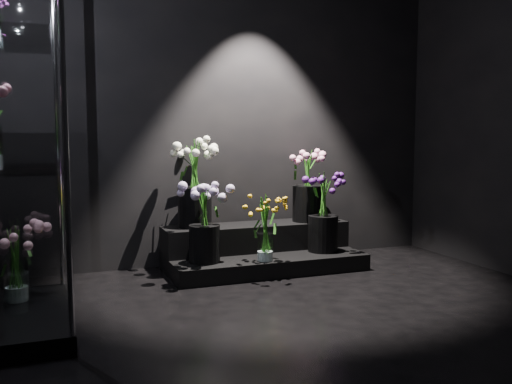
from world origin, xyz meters
TOP-DOWN VIEW (x-y plane):
  - floor at (0.00, 0.00)m, footprint 4.00×4.00m
  - wall_back at (0.00, 2.00)m, footprint 4.00×0.00m
  - display_riser at (0.24, 1.68)m, footprint 1.59×0.71m
  - display_case at (-1.65, 0.76)m, footprint 0.65×1.09m
  - bouquet_orange_bells at (0.15, 1.35)m, footprint 0.27×0.27m
  - bouquet_lilac at (-0.30, 1.47)m, footprint 0.50×0.50m
  - bouquet_purple at (0.74, 1.51)m, footprint 0.37×0.37m
  - bouquet_cream_roses at (-0.28, 1.82)m, footprint 0.52×0.52m
  - bouquet_pink_roses at (0.71, 1.75)m, footprint 0.51×0.51m
  - bouquet_case_base_pink at (-1.62, 0.98)m, footprint 0.41×0.41m

SIDE VIEW (x-z plane):
  - floor at x=0.00m, z-range 0.00..0.00m
  - display_riser at x=0.24m, z-range -0.03..0.32m
  - bouquet_case_base_pink at x=-1.62m, z-range 0.12..0.60m
  - bouquet_orange_bells at x=0.15m, z-range 0.14..0.65m
  - bouquet_purple at x=0.74m, z-range 0.15..0.82m
  - bouquet_lilac at x=-0.30m, z-range 0.19..0.80m
  - bouquet_pink_roses at x=0.71m, z-range 0.41..1.07m
  - bouquet_cream_roses at x=-0.28m, z-range 0.40..1.11m
  - display_case at x=-1.65m, z-range 0.00..2.39m
  - wall_back at x=0.00m, z-range -0.60..3.40m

